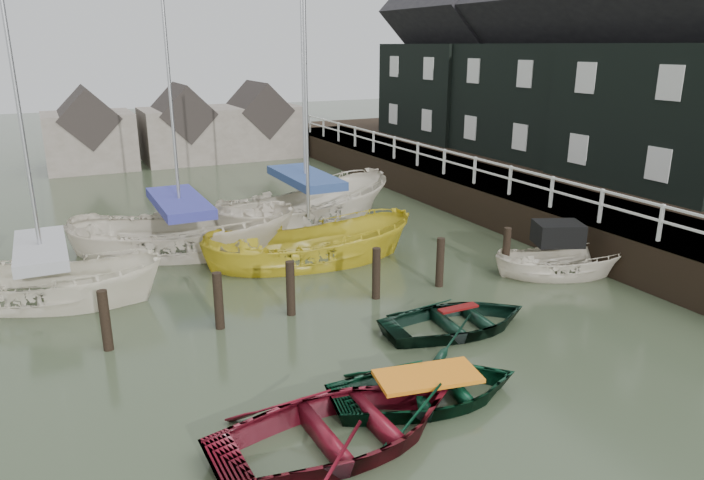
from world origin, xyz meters
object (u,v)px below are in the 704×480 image
rowboat_dkgreen (457,330)px  rowboat_red (341,445)px  sailboat_b (183,250)px  motorboat (559,272)px  sailboat_a (48,299)px  sailboat_c (309,261)px  sailboat_d (306,222)px  rowboat_green (427,401)px

rowboat_dkgreen → rowboat_red: bearing=127.9°
sailboat_b → motorboat: bearing=-106.4°
rowboat_dkgreen → motorboat: (4.80, 1.73, 0.11)m
sailboat_a → sailboat_c: size_ratio=0.99×
sailboat_a → sailboat_d: bearing=-41.0°
rowboat_green → sailboat_d: size_ratio=0.27×
rowboat_green → sailboat_a: (-6.32, 8.48, 0.07)m
rowboat_red → rowboat_green: size_ratio=1.20×
sailboat_d → sailboat_b: bearing=92.3°
motorboat → sailboat_a: sailboat_a is taller
rowboat_green → sailboat_a: bearing=46.8°
sailboat_b → sailboat_c: bearing=-107.8°
rowboat_green → sailboat_d: 12.77m
rowboat_red → sailboat_b: size_ratio=0.37×
sailboat_c → sailboat_d: bearing=-12.4°
sailboat_a → sailboat_c: 7.38m
rowboat_green → sailboat_b: 11.25m
sailboat_b → sailboat_d: (4.89, 1.47, 0.00)m
rowboat_red → motorboat: bearing=-65.4°
sailboat_b → rowboat_dkgreen: bearing=-131.9°
sailboat_b → sailboat_c: (3.34, -2.62, -0.05)m
rowboat_dkgreen → sailboat_c: (-1.25, 6.11, 0.01)m
rowboat_green → sailboat_b: sailboat_b is taller
rowboat_red → sailboat_b: bearing=-0.7°
sailboat_b → rowboat_red: bearing=-158.5°
sailboat_c → sailboat_d: 4.38m
sailboat_c → rowboat_red: bearing=169.3°
motorboat → sailboat_a: bearing=94.8°
rowboat_green → sailboat_d: (2.62, 12.50, 0.06)m
rowboat_red → sailboat_a: bearing=23.5°
rowboat_red → sailboat_d: size_ratio=0.33×
motorboat → sailboat_c: size_ratio=0.36×
sailboat_a → rowboat_green: bearing=-118.5°
rowboat_dkgreen → sailboat_a: bearing=59.3°
sailboat_c → sailboat_a: bearing=97.9°
motorboat → rowboat_green: bearing=142.6°
motorboat → sailboat_c: 7.47m
sailboat_b → sailboat_d: bearing=-52.9°
sailboat_a → sailboat_c: bearing=-65.8°
motorboat → sailboat_a: 14.15m
rowboat_red → sailboat_a: (-4.27, 9.01, 0.07)m
sailboat_a → rowboat_red: bearing=-129.8°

